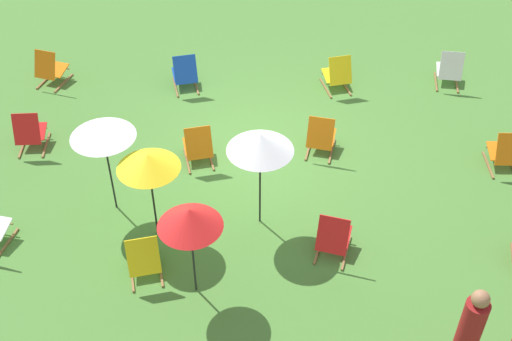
{
  "coord_description": "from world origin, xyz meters",
  "views": [
    {
      "loc": [
        -0.13,
        9.74,
        7.76
      ],
      "look_at": [
        0.0,
        1.2,
        0.5
      ],
      "focal_mm": 45.78,
      "sensor_mm": 36.0,
      "label": 1
    }
  ],
  "objects": [
    {
      "name": "deckchair_0",
      "position": [
        -4.09,
        -2.35,
        0.37
      ],
      "size": [
        0.57,
        0.81,
        0.83
      ],
      "rotation": [
        0.0,
        0.0,
        -0.13
      ],
      "color": "olive",
      "rests_on": "ground"
    },
    {
      "name": "deckchair_3",
      "position": [
        1.56,
        -2.11,
        0.37
      ],
      "size": [
        0.65,
        0.85,
        0.83
      ],
      "rotation": [
        0.0,
        0.0,
        0.24
      ],
      "color": "olive",
      "rests_on": "ground"
    },
    {
      "name": "deckchair_8",
      "position": [
        1.08,
        0.37,
        0.37
      ],
      "size": [
        0.65,
        0.85,
        0.83
      ],
      "rotation": [
        0.0,
        0.0,
        0.24
      ],
      "color": "olive",
      "rests_on": "ground"
    },
    {
      "name": "umbrella_1",
      "position": [
        2.4,
        1.62,
        1.63
      ],
      "size": [
        1.04,
        1.04,
        1.74
      ],
      "color": "black",
      "rests_on": "ground"
    },
    {
      "name": "deckchair_2",
      "position": [
        4.47,
        -2.25,
        0.37
      ],
      "size": [
        0.67,
        0.86,
        0.83
      ],
      "rotation": [
        0.0,
        0.0,
        -0.29
      ],
      "color": "olive",
      "rests_on": "ground"
    },
    {
      "name": "umbrella_2",
      "position": [
        1.61,
        2.19,
        1.5
      ],
      "size": [
        0.98,
        0.98,
        1.63
      ],
      "color": "black",
      "rests_on": "ground"
    },
    {
      "name": "deckchair_4",
      "position": [
        -1.2,
        0.05,
        0.37
      ],
      "size": [
        0.63,
        0.84,
        0.83
      ],
      "rotation": [
        0.0,
        0.0,
        -0.22
      ],
      "color": "olive",
      "rests_on": "ground"
    },
    {
      "name": "deckchair_11",
      "position": [
        -1.68,
        -2.13,
        0.37
      ],
      "size": [
        0.65,
        0.85,
        0.83
      ],
      "rotation": [
        0.0,
        0.0,
        0.25
      ],
      "color": "olive",
      "rests_on": "ground"
    },
    {
      "name": "umbrella_3",
      "position": [
        -0.08,
        1.92,
        1.68
      ],
      "size": [
        1.05,
        1.05,
        1.83
      ],
      "color": "black",
      "rests_on": "ground"
    },
    {
      "name": "ground_plane",
      "position": [
        0.0,
        0.0,
        0.0
      ],
      "size": [
        40.0,
        40.0,
        0.0
      ],
      "primitive_type": "plane",
      "color": "#477A33"
    },
    {
      "name": "deckchair_14",
      "position": [
        -1.23,
        2.63,
        0.37
      ],
      "size": [
        0.66,
        0.86,
        0.83
      ],
      "rotation": [
        0.0,
        0.0,
        -0.27
      ],
      "color": "olive",
      "rests_on": "ground"
    },
    {
      "name": "deckchair_10",
      "position": [
        1.67,
        3.11,
        0.37
      ],
      "size": [
        0.65,
        0.85,
        0.83
      ],
      "rotation": [
        0.0,
        0.0,
        0.24
      ],
      "color": "olive",
      "rests_on": "ground"
    },
    {
      "name": "deckchair_6",
      "position": [
        4.27,
        0.0,
        0.37
      ],
      "size": [
        0.53,
        0.79,
        0.83
      ],
      "rotation": [
        0.0,
        0.0,
        0.07
      ],
      "color": "olive",
      "rests_on": "ground"
    },
    {
      "name": "umbrella_0",
      "position": [
        0.87,
        3.4,
        1.51
      ],
      "size": [
        0.93,
        0.93,
        1.67
      ],
      "color": "black",
      "rests_on": "ground"
    },
    {
      "name": "deckchair_7",
      "position": [
        -4.51,
        0.46,
        0.37
      ],
      "size": [
        0.48,
        0.76,
        0.83
      ],
      "rotation": [
        0.0,
        0.0,
        -0.0
      ],
      "color": "olive",
      "rests_on": "ground"
    }
  ]
}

